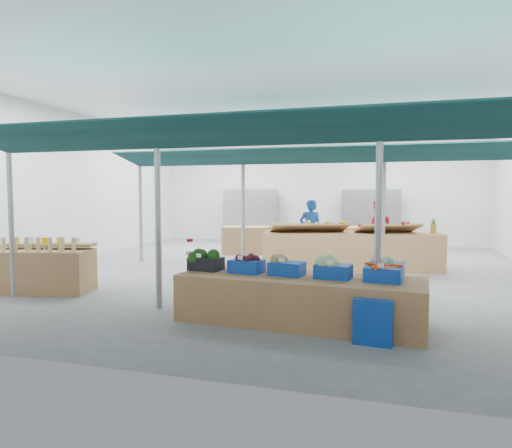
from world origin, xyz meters
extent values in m
plane|color=slate|center=(0.00, 0.00, 0.00)|extent=(13.00, 13.00, 0.00)
plane|color=silver|center=(0.00, 0.00, 4.20)|extent=(13.00, 13.00, 0.00)
plane|color=silver|center=(0.00, 6.50, 2.10)|extent=(12.00, 0.00, 12.00)
plane|color=silver|center=(-6.00, 0.00, 2.10)|extent=(0.00, 13.00, 13.00)
cylinder|color=gray|center=(-4.00, -4.00, 1.50)|extent=(0.10, 0.10, 3.00)
cylinder|color=gray|center=(-4.00, 0.50, 1.50)|extent=(0.10, 0.10, 3.00)
cylinder|color=gray|center=(-1.00, -4.00, 1.50)|extent=(0.10, 0.10, 3.00)
cylinder|color=gray|center=(-1.00, 0.50, 1.50)|extent=(0.10, 0.10, 3.00)
cylinder|color=gray|center=(2.50, -4.00, 1.50)|extent=(0.10, 0.10, 3.00)
cylinder|color=gray|center=(2.50, 0.50, 1.50)|extent=(0.10, 0.10, 3.00)
cylinder|color=gray|center=(0.75, -4.00, 2.85)|extent=(10.00, 0.06, 0.06)
cylinder|color=gray|center=(0.75, 0.50, 2.85)|extent=(10.00, 0.06, 0.06)
cube|color=#0A282E|center=(0.75, -4.65, 2.78)|extent=(9.50, 1.28, 0.30)
cube|color=#0A282E|center=(0.75, -3.35, 2.78)|extent=(9.50, 1.28, 0.30)
cube|color=#0A282E|center=(0.75, -0.15, 2.78)|extent=(9.50, 1.28, 0.30)
cube|color=#0A282E|center=(0.75, 1.15, 2.78)|extent=(9.50, 1.28, 0.30)
cube|color=#B23F33|center=(-2.50, 6.00, 1.00)|extent=(2.00, 0.50, 2.00)
cube|color=#B23F33|center=(2.00, 6.00, 1.00)|extent=(2.00, 0.50, 2.00)
cube|color=#8D613D|center=(-3.75, -3.55, 0.41)|extent=(1.97, 1.21, 0.82)
cube|color=#997247|center=(-3.80, -3.30, 0.89)|extent=(1.87, 0.76, 0.06)
cube|color=#8D613D|center=(1.40, -4.16, 0.35)|extent=(3.63, 1.42, 0.69)
cube|color=#8D613D|center=(1.73, 0.78, 0.46)|extent=(4.44, 1.86, 0.93)
cube|color=#8D613D|center=(-0.13, 3.32, 0.42)|extent=(4.78, 2.05, 0.84)
cube|color=#0E3A9C|center=(2.49, -4.80, 0.29)|extent=(0.52, 0.39, 0.58)
imported|color=#163F93|center=(0.53, 1.88, 0.86)|extent=(0.70, 0.53, 1.73)
imported|color=maroon|center=(2.33, 1.88, 0.86)|extent=(0.95, 0.81, 1.73)
cube|color=black|center=(-0.13, -4.06, 0.79)|extent=(0.54, 0.41, 0.20)
cube|color=white|center=(-0.16, -4.28, 0.95)|extent=(0.08, 0.02, 0.06)
cube|color=#0E3A9C|center=(0.56, -4.11, 0.79)|extent=(0.54, 0.41, 0.20)
cube|color=white|center=(0.53, -4.33, 0.95)|extent=(0.08, 0.02, 0.06)
cube|color=#0E3A9C|center=(1.20, -4.15, 0.79)|extent=(0.54, 0.41, 0.20)
cube|color=white|center=(1.17, -4.37, 0.95)|extent=(0.08, 0.02, 0.06)
cube|color=#0E3A9C|center=(1.89, -4.20, 0.79)|extent=(0.54, 0.41, 0.20)
cube|color=white|center=(1.87, -4.41, 0.95)|extent=(0.08, 0.02, 0.06)
cube|color=#0E3A9C|center=(2.59, -4.24, 0.79)|extent=(0.54, 0.41, 0.20)
cube|color=white|center=(2.56, -4.46, 0.95)|extent=(0.08, 0.02, 0.06)
sphere|color=brown|center=(-0.29, -4.17, 0.93)|extent=(0.09, 0.09, 0.09)
sphere|color=brown|center=(-0.34, -4.19, 0.97)|extent=(0.06, 0.06, 0.06)
cylinder|color=red|center=(-0.64, -3.55, 1.10)|extent=(0.12, 0.12, 0.05)
cube|color=white|center=(-0.64, -3.61, 0.88)|extent=(0.10, 0.01, 0.07)
cube|color=#997247|center=(0.74, 0.47, 1.05)|extent=(2.02, 1.36, 0.26)
cube|color=#997247|center=(2.61, 0.85, 1.05)|extent=(1.65, 1.21, 0.26)
cylinder|color=#8C6019|center=(3.67, 1.06, 1.04)|extent=(0.14, 0.14, 0.22)
cone|color=#26661E|center=(3.67, 1.06, 1.23)|extent=(0.12, 0.12, 0.18)
cube|color=#0E3A9C|center=(2.62, -3.80, 0.79)|extent=(0.53, 0.40, 0.20)
cube|color=white|center=(2.59, -4.02, 0.95)|extent=(0.08, 0.02, 0.06)
camera|label=1|loc=(2.67, -10.71, 1.93)|focal=32.00mm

